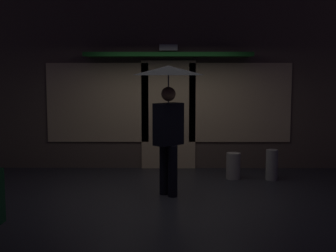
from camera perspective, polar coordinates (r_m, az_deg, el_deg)
ground_plane at (r=7.48m, az=-0.05°, el=-8.58°), size 18.00×18.00×0.00m
building_facade at (r=9.56m, az=0.06°, el=8.41°), size 8.43×1.00×4.59m
person_with_umbrella at (r=7.27m, az=0.05°, el=3.69°), size 1.13×1.13×2.06m
sidewalk_bollard at (r=8.69m, az=8.02°, el=-4.87°), size 0.26×0.26×0.48m
sidewalk_bollard_2 at (r=8.73m, az=12.62°, el=-4.67°), size 0.22×0.22×0.56m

